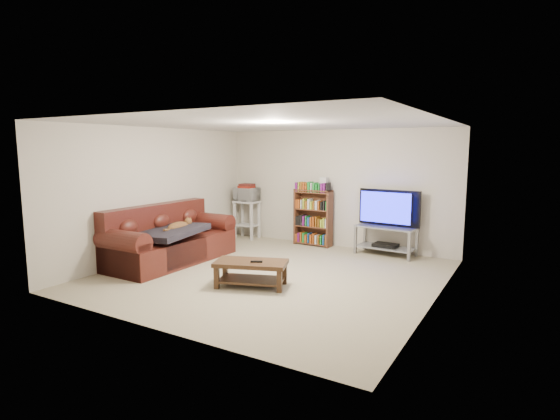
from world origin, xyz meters
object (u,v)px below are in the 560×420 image
Objects in this scene: tv_stand at (386,236)px; bookshelf at (313,217)px; sofa at (169,242)px; coffee_table at (251,269)px.

bookshelf is (-1.58, 0.07, 0.23)m from tv_stand.
sofa is 2.15m from coffee_table.
tv_stand is at bearing 0.17° from bookshelf.
bookshelf is at bearing -178.07° from tv_stand.
coffee_table is at bearing -78.69° from bookshelf.
bookshelf is at bearing 56.95° from sofa.
bookshelf is at bearing 78.80° from coffee_table.
sofa reaches higher than coffee_table.
tv_stand is 1.60m from bookshelf.
sofa is 2.06× the size of coffee_table.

